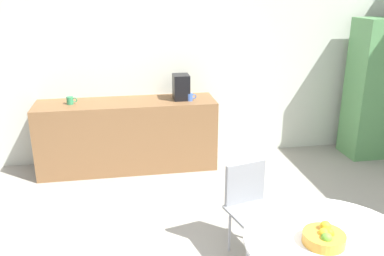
# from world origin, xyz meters

# --- Properties ---
(wall_back) EXTENTS (6.00, 0.10, 2.60)m
(wall_back) POSITION_xyz_m (0.00, 3.00, 1.30)
(wall_back) COLOR silver
(wall_back) RESTS_ON ground_plane
(counter_block) EXTENTS (2.25, 0.60, 0.90)m
(counter_block) POSITION_xyz_m (-0.78, 2.65, 0.45)
(counter_block) COLOR brown
(counter_block) RESTS_ON ground_plane
(locker_cabinet) EXTENTS (0.60, 0.50, 1.89)m
(locker_cabinet) POSITION_xyz_m (2.55, 2.55, 0.94)
(locker_cabinet) COLOR #599959
(locker_cabinet) RESTS_ON ground_plane
(chair_gray) EXTENTS (0.51, 0.51, 0.83)m
(chair_gray) POSITION_xyz_m (0.23, 0.63, 0.52)
(chair_gray) COLOR silver
(chair_gray) RESTS_ON ground_plane
(fruit_bowl) EXTENTS (0.27, 0.27, 0.13)m
(fruit_bowl) POSITION_xyz_m (0.40, -0.34, 0.77)
(fruit_bowl) COLOR gold
(fruit_bowl) RESTS_ON round_table
(mug_white) EXTENTS (0.13, 0.08, 0.09)m
(mug_white) POSITION_xyz_m (-1.46, 2.65, 0.95)
(mug_white) COLOR #338C59
(mug_white) RESTS_ON counter_block
(mug_green) EXTENTS (0.13, 0.08, 0.09)m
(mug_green) POSITION_xyz_m (0.02, 2.56, 0.95)
(mug_green) COLOR #3F66BF
(mug_green) RESTS_ON counter_block
(coffee_maker) EXTENTS (0.20, 0.24, 0.32)m
(coffee_maker) POSITION_xyz_m (-0.08, 2.65, 1.06)
(coffee_maker) COLOR black
(coffee_maker) RESTS_ON counter_block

